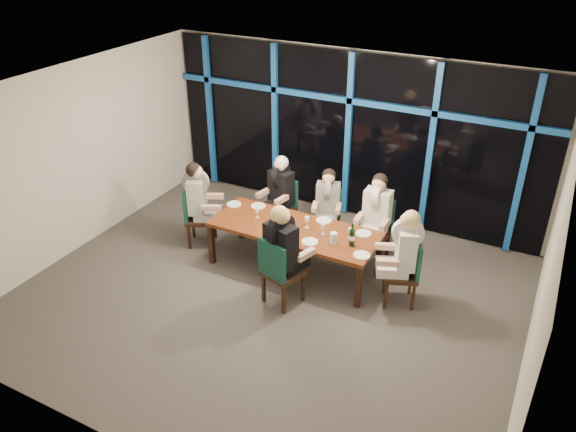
{
  "coord_description": "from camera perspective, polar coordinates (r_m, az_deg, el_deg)",
  "views": [
    {
      "loc": [
        3.31,
        -5.8,
        5.04
      ],
      "look_at": [
        0.0,
        0.6,
        1.05
      ],
      "focal_mm": 35.0,
      "sensor_mm": 36.0,
      "label": 1
    }
  ],
  "objects": [
    {
      "name": "diner_far_right",
      "position": [
        8.82,
        9.02,
        1.05
      ],
      "size": [
        0.5,
        0.63,
        0.98
      ],
      "rotation": [
        0.0,
        0.0,
        0.01
      ],
      "color": "silver",
      "rests_on": "ground"
    },
    {
      "name": "room",
      "position": [
        7.32,
        -2.16,
        4.66
      ],
      "size": [
        7.04,
        7.0,
        3.02
      ],
      "color": "#524D49",
      "rests_on": "ground"
    },
    {
      "name": "plate_far_mid",
      "position": [
        8.73,
        3.67,
        -0.44
      ],
      "size": [
        0.24,
        0.24,
        0.01
      ],
      "primitive_type": "cylinder",
      "color": "white",
      "rests_on": "dining_table"
    },
    {
      "name": "chair_far_mid",
      "position": [
        9.41,
        4.04,
        0.17
      ],
      "size": [
        0.54,
        0.54,
        0.92
      ],
      "rotation": [
        0.0,
        0.0,
        0.31
      ],
      "color": "#311B10",
      "rests_on": "ground"
    },
    {
      "name": "diner_far_mid",
      "position": [
        9.17,
        4.07,
        1.96
      ],
      "size": [
        0.55,
        0.63,
        0.9
      ],
      "rotation": [
        0.0,
        0.0,
        0.31
      ],
      "color": "black",
      "rests_on": "ground"
    },
    {
      "name": "window_wall",
      "position": [
        9.96,
        6.3,
        8.31
      ],
      "size": [
        6.86,
        0.43,
        2.94
      ],
      "color": "black",
      "rests_on": "ground"
    },
    {
      "name": "plate_near_mid",
      "position": [
        8.17,
        2.24,
        -2.64
      ],
      "size": [
        0.24,
        0.24,
        0.01
      ],
      "primitive_type": "cylinder",
      "color": "white",
      "rests_on": "dining_table"
    },
    {
      "name": "plate_far_left",
      "position": [
        9.15,
        -3.04,
        1.02
      ],
      "size": [
        0.24,
        0.24,
        0.01
      ],
      "primitive_type": "cylinder",
      "color": "white",
      "rests_on": "dining_table"
    },
    {
      "name": "wine_glass_a",
      "position": [
        8.5,
        -1.1,
        -0.43
      ],
      "size": [
        0.06,
        0.06,
        0.16
      ],
      "color": "silver",
      "rests_on": "dining_table"
    },
    {
      "name": "plate_far_right",
      "position": [
        8.45,
        7.68,
        -1.77
      ],
      "size": [
        0.24,
        0.24,
        0.01
      ],
      "primitive_type": "cylinder",
      "color": "white",
      "rests_on": "dining_table"
    },
    {
      "name": "diner_end_left",
      "position": [
        9.23,
        -9.06,
        2.4
      ],
      "size": [
        0.69,
        0.64,
        0.98
      ],
      "rotation": [
        0.0,
        0.0,
        2.01
      ],
      "color": "black",
      "rests_on": "ground"
    },
    {
      "name": "wine_glass_c",
      "position": [
        8.33,
        3.58,
        -1.08
      ],
      "size": [
        0.07,
        0.07,
        0.17
      ],
      "color": "white",
      "rests_on": "dining_table"
    },
    {
      "name": "wine_bottle",
      "position": [
        8.08,
        6.51,
        -2.16
      ],
      "size": [
        0.08,
        0.08,
        0.36
      ],
      "rotation": [
        0.0,
        0.0,
        -0.13
      ],
      "color": "black",
      "rests_on": "dining_table"
    },
    {
      "name": "wine_glass_d",
      "position": [
        8.77,
        -3.16,
        0.55
      ],
      "size": [
        0.06,
        0.06,
        0.17
      ],
      "color": "silver",
      "rests_on": "dining_table"
    },
    {
      "name": "chair_end_right",
      "position": [
        8.1,
        12.01,
        -5.26
      ],
      "size": [
        0.62,
        0.62,
        1.02
      ],
      "rotation": [
        0.0,
        0.0,
        5.1
      ],
      "color": "#311B10",
      "rests_on": "ground"
    },
    {
      "name": "chair_far_left",
      "position": [
        9.69,
        -0.53,
        1.32
      ],
      "size": [
        0.53,
        0.53,
        0.97
      ],
      "rotation": [
        0.0,
        0.0,
        -0.18
      ],
      "color": "#311B10",
      "rests_on": "ground"
    },
    {
      "name": "diner_end_right",
      "position": [
        7.87,
        11.69,
        -2.82
      ],
      "size": [
        0.7,
        0.63,
        0.99
      ],
      "rotation": [
        0.0,
        0.0,
        5.1
      ],
      "color": "silver",
      "rests_on": "ground"
    },
    {
      "name": "chair_end_left",
      "position": [
        9.43,
        -9.38,
        0.24
      ],
      "size": [
        0.62,
        0.62,
        1.01
      ],
      "rotation": [
        0.0,
        0.0,
        2.01
      ],
      "color": "#311B10",
      "rests_on": "ground"
    },
    {
      "name": "diner_near_mid",
      "position": [
        7.68,
        -0.53,
        -2.53
      ],
      "size": [
        0.63,
        0.73,
        1.05
      ],
      "rotation": [
        0.0,
        0.0,
        2.86
      ],
      "color": "black",
      "rests_on": "ground"
    },
    {
      "name": "water_pitcher",
      "position": [
        8.1,
        4.65,
        -2.31
      ],
      "size": [
        0.12,
        0.1,
        0.19
      ],
      "rotation": [
        0.0,
        0.0,
        0.26
      ],
      "color": "silver",
      "rests_on": "dining_table"
    },
    {
      "name": "plate_end_right",
      "position": [
        7.93,
        7.49,
        -3.97
      ],
      "size": [
        0.24,
        0.24,
        0.01
      ],
      "primitive_type": "cylinder",
      "color": "white",
      "rests_on": "dining_table"
    },
    {
      "name": "tea_light",
      "position": [
        8.39,
        -1.47,
        -1.67
      ],
      "size": [
        0.05,
        0.05,
        0.03
      ],
      "primitive_type": "cylinder",
      "color": "#FB9B4B",
      "rests_on": "dining_table"
    },
    {
      "name": "plate_end_left",
      "position": [
        9.23,
        -5.52,
        1.21
      ],
      "size": [
        0.24,
        0.24,
        0.01
      ],
      "primitive_type": "cylinder",
      "color": "white",
      "rests_on": "dining_table"
    },
    {
      "name": "chair_near_mid",
      "position": [
        7.86,
        -0.98,
        -5.42
      ],
      "size": [
        0.62,
        0.62,
        1.08
      ],
      "rotation": [
        0.0,
        0.0,
        2.86
      ],
      "color": "#311B10",
      "rests_on": "ground"
    },
    {
      "name": "diner_far_left",
      "position": [
        9.45,
        -0.85,
        3.21
      ],
      "size": [
        0.53,
        0.64,
        0.95
      ],
      "rotation": [
        0.0,
        0.0,
        -0.18
      ],
      "color": "black",
      "rests_on": "ground"
    },
    {
      "name": "wine_glass_e",
      "position": [
        8.26,
        6.31,
        -1.52
      ],
      "size": [
        0.06,
        0.06,
        0.16
      ],
      "color": "white",
      "rests_on": "dining_table"
    },
    {
      "name": "dining_table",
      "position": [
        8.57,
        0.61,
        -1.58
      ],
      "size": [
        2.6,
        1.0,
        0.75
      ],
      "color": "brown",
      "rests_on": "ground"
    },
    {
      "name": "chair_far_right",
      "position": [
        9.08,
        9.0,
        -0.95
      ],
      "size": [
        0.47,
        0.47,
        1.01
      ],
      "rotation": [
        0.0,
        0.0,
        0.01
      ],
      "color": "#311B10",
      "rests_on": "ground"
    },
    {
      "name": "wine_glass_b",
      "position": [
        8.48,
        1.94,
        -0.39
      ],
      "size": [
        0.07,
        0.07,
        0.18
      ],
      "color": "silver",
      "rests_on": "dining_table"
    }
  ]
}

